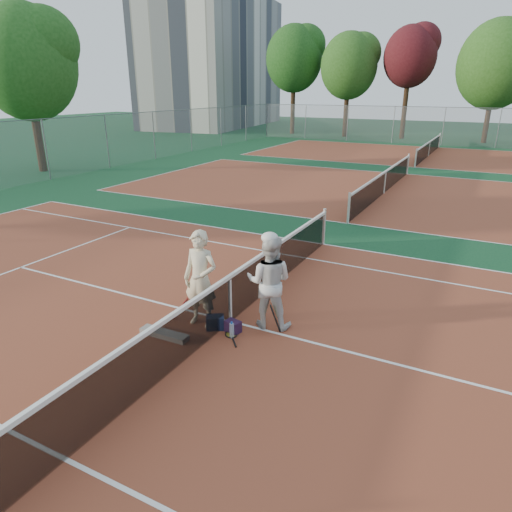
{
  "coord_description": "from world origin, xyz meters",
  "views": [
    {
      "loc": [
        4.24,
        -7.01,
        4.43
      ],
      "look_at": [
        0.0,
        1.11,
        1.05
      ],
      "focal_mm": 32.0,
      "sensor_mm": 36.0,
      "label": 1
    }
  ],
  "objects_px": {
    "net_main": "(230,299)",
    "player_b": "(269,282)",
    "sports_bag_purple": "(233,327)",
    "water_bottle": "(232,331)",
    "apartment_block": "(215,61)",
    "racket_black_held": "(273,319)",
    "racket_red": "(185,309)",
    "sports_bag_navy": "(215,322)",
    "player_a": "(201,279)",
    "racket_spare": "(231,334)"
  },
  "relations": [
    {
      "from": "racket_red",
      "to": "player_b",
      "type": "bearing_deg",
      "value": 9.82
    },
    {
      "from": "apartment_block",
      "to": "sports_bag_purple",
      "type": "relative_size",
      "value": 75.47
    },
    {
      "from": "player_b",
      "to": "racket_black_held",
      "type": "xyz_separation_m",
      "value": [
        0.19,
        -0.23,
        -0.65
      ]
    },
    {
      "from": "net_main",
      "to": "racket_red",
      "type": "relative_size",
      "value": 21.13
    },
    {
      "from": "racket_red",
      "to": "water_bottle",
      "type": "distance_m",
      "value": 1.18
    },
    {
      "from": "player_b",
      "to": "sports_bag_navy",
      "type": "distance_m",
      "value": 1.33
    },
    {
      "from": "apartment_block",
      "to": "racket_red",
      "type": "xyz_separation_m",
      "value": [
        27.18,
        -44.4,
        -7.24
      ]
    },
    {
      "from": "racket_red",
      "to": "water_bottle",
      "type": "relative_size",
      "value": 1.73
    },
    {
      "from": "racket_black_held",
      "to": "sports_bag_purple",
      "type": "height_order",
      "value": "racket_black_held"
    },
    {
      "from": "racket_spare",
      "to": "sports_bag_purple",
      "type": "relative_size",
      "value": 2.06
    },
    {
      "from": "racket_red",
      "to": "player_a",
      "type": "bearing_deg",
      "value": -1.14
    },
    {
      "from": "racket_red",
      "to": "sports_bag_navy",
      "type": "distance_m",
      "value": 0.71
    },
    {
      "from": "racket_black_held",
      "to": "sports_bag_purple",
      "type": "xyz_separation_m",
      "value": [
        -0.68,
        -0.34,
        -0.17
      ]
    },
    {
      "from": "player_a",
      "to": "water_bottle",
      "type": "bearing_deg",
      "value": -18.13
    },
    {
      "from": "player_a",
      "to": "sports_bag_purple",
      "type": "relative_size",
      "value": 6.64
    },
    {
      "from": "net_main",
      "to": "sports_bag_purple",
      "type": "distance_m",
      "value": 0.58
    },
    {
      "from": "net_main",
      "to": "player_b",
      "type": "height_order",
      "value": "player_b"
    },
    {
      "from": "water_bottle",
      "to": "racket_red",
      "type": "bearing_deg",
      "value": 173.12
    },
    {
      "from": "player_a",
      "to": "racket_spare",
      "type": "distance_m",
      "value": 1.21
    },
    {
      "from": "player_b",
      "to": "racket_spare",
      "type": "bearing_deg",
      "value": 42.31
    },
    {
      "from": "player_b",
      "to": "racket_red",
      "type": "bearing_deg",
      "value": 8.03
    },
    {
      "from": "player_a",
      "to": "water_bottle",
      "type": "height_order",
      "value": "player_a"
    },
    {
      "from": "racket_spare",
      "to": "sports_bag_navy",
      "type": "distance_m",
      "value": 0.43
    },
    {
      "from": "racket_red",
      "to": "sports_bag_purple",
      "type": "relative_size",
      "value": 1.78
    },
    {
      "from": "racket_black_held",
      "to": "sports_bag_navy",
      "type": "relative_size",
      "value": 1.68
    },
    {
      "from": "player_b",
      "to": "racket_black_held",
      "type": "bearing_deg",
      "value": 115.66
    },
    {
      "from": "net_main",
      "to": "racket_spare",
      "type": "xyz_separation_m",
      "value": [
        0.28,
        -0.45,
        -0.49
      ]
    },
    {
      "from": "apartment_block",
      "to": "player_a",
      "type": "xyz_separation_m",
      "value": [
        27.54,
        -44.33,
        -6.53
      ]
    },
    {
      "from": "net_main",
      "to": "player_b",
      "type": "distance_m",
      "value": 0.89
    },
    {
      "from": "sports_bag_navy",
      "to": "water_bottle",
      "type": "relative_size",
      "value": 1.15
    },
    {
      "from": "player_b",
      "to": "water_bottle",
      "type": "height_order",
      "value": "player_b"
    },
    {
      "from": "player_a",
      "to": "player_b",
      "type": "bearing_deg",
      "value": 21.49
    },
    {
      "from": "apartment_block",
      "to": "racket_red",
      "type": "distance_m",
      "value": 52.55
    },
    {
      "from": "racket_red",
      "to": "racket_spare",
      "type": "xyz_separation_m",
      "value": [
        1.11,
        -0.06,
        -0.24
      ]
    },
    {
      "from": "apartment_block",
      "to": "racket_red",
      "type": "relative_size",
      "value": 42.34
    },
    {
      "from": "player_a",
      "to": "net_main",
      "type": "bearing_deg",
      "value": 31.92
    },
    {
      "from": "net_main",
      "to": "sports_bag_purple",
      "type": "relative_size",
      "value": 37.67
    },
    {
      "from": "sports_bag_purple",
      "to": "water_bottle",
      "type": "distance_m",
      "value": 0.22
    },
    {
      "from": "apartment_block",
      "to": "player_a",
      "type": "height_order",
      "value": "apartment_block"
    },
    {
      "from": "apartment_block",
      "to": "racket_spare",
      "type": "relative_size",
      "value": 36.67
    },
    {
      "from": "racket_red",
      "to": "sports_bag_navy",
      "type": "relative_size",
      "value": 1.51
    },
    {
      "from": "sports_bag_navy",
      "to": "water_bottle",
      "type": "height_order",
      "value": "water_bottle"
    },
    {
      "from": "sports_bag_purple",
      "to": "water_bottle",
      "type": "height_order",
      "value": "water_bottle"
    },
    {
      "from": "player_a",
      "to": "sports_bag_purple",
      "type": "distance_m",
      "value": 1.11
    },
    {
      "from": "sports_bag_purple",
      "to": "water_bottle",
      "type": "bearing_deg",
      "value": -65.54
    },
    {
      "from": "sports_bag_navy",
      "to": "sports_bag_purple",
      "type": "relative_size",
      "value": 1.18
    },
    {
      "from": "sports_bag_navy",
      "to": "player_b",
      "type": "bearing_deg",
      "value": 35.53
    },
    {
      "from": "player_a",
      "to": "racket_black_held",
      "type": "bearing_deg",
      "value": 9.78
    },
    {
      "from": "apartment_block",
      "to": "player_b",
      "type": "relative_size",
      "value": 11.78
    },
    {
      "from": "racket_black_held",
      "to": "racket_red",
      "type": "bearing_deg",
      "value": -20.41
    }
  ]
}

